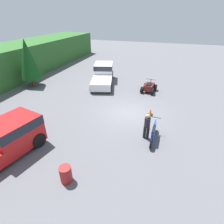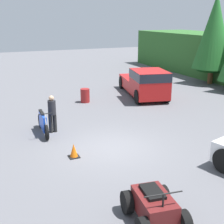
{
  "view_description": "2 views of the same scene",
  "coord_description": "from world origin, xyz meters",
  "views": [
    {
      "loc": [
        -12.17,
        -2.5,
        7.13
      ],
      "look_at": [
        -1.86,
        0.82,
        0.95
      ],
      "focal_mm": 28.0,
      "sensor_mm": 36.0,
      "label": 1
    },
    {
      "loc": [
        11.02,
        -4.82,
        5.25
      ],
      "look_at": [
        -1.86,
        0.82,
        0.95
      ],
      "focal_mm": 50.0,
      "sensor_mm": 36.0,
      "label": 2
    }
  ],
  "objects": [
    {
      "name": "dirt_bike",
      "position": [
        -2.85,
        -2.26,
        0.5
      ],
      "size": [
        2.37,
        0.6,
        1.21
      ],
      "rotation": [
        0.0,
        0.0,
        -0.03
      ],
      "color": "black",
      "rests_on": "ground_plane"
    },
    {
      "name": "quad_atv",
      "position": [
        4.96,
        -0.97,
        0.47
      ],
      "size": [
        2.04,
        1.54,
        1.18
      ],
      "rotation": [
        0.0,
        0.0,
        -0.14
      ],
      "color": "black",
      "rests_on": "ground_plane"
    },
    {
      "name": "traffic_cone",
      "position": [
        0.22,
        -1.71,
        0.25
      ],
      "size": [
        0.42,
        0.42,
        0.55
      ],
      "color": "black",
      "rests_on": "ground_plane"
    },
    {
      "name": "rider_person",
      "position": [
        -2.84,
        -1.81,
        0.97
      ],
      "size": [
        0.39,
        0.4,
        1.79
      ],
      "rotation": [
        0.0,
        0.0,
        0.06
      ],
      "color": "black",
      "rests_on": "ground_plane"
    },
    {
      "name": "steel_barrel",
      "position": [
        -7.37,
        1.36,
        0.44
      ],
      "size": [
        0.58,
        0.58,
        0.88
      ],
      "color": "maroon",
      "rests_on": "ground_plane"
    },
    {
      "name": "tree_right",
      "position": [
        2.71,
        11.47,
        2.92
      ],
      "size": [
        2.18,
        2.18,
        4.96
      ],
      "color": "brown",
      "rests_on": "ground_plane"
    },
    {
      "name": "ground_plane",
      "position": [
        0.0,
        0.0,
        0.0
      ],
      "size": [
        80.0,
        80.0,
        0.0
      ],
      "primitive_type": "plane",
      "color": "#5B5B60"
    },
    {
      "name": "pickup_truck_second",
      "position": [
        6.19,
        4.48,
        1.04
      ],
      "size": [
        6.1,
        3.56,
        1.97
      ],
      "rotation": [
        0.0,
        0.0,
        0.27
      ],
      "color": "white",
      "rests_on": "ground_plane"
    },
    {
      "name": "pickup_truck_red",
      "position": [
        -6.99,
        5.52,
        1.04
      ],
      "size": [
        6.1,
        3.33,
        1.97
      ],
      "rotation": [
        0.0,
        0.0,
        -0.22
      ],
      "color": "red",
      "rests_on": "ground_plane"
    }
  ]
}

